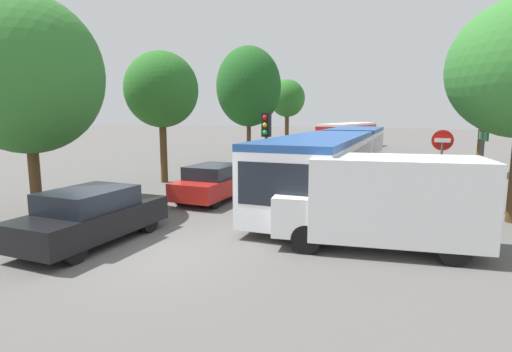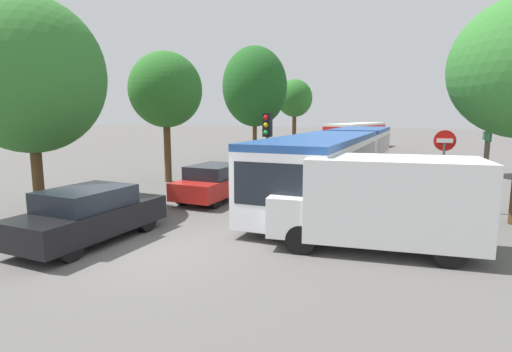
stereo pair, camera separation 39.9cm
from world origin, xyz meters
name	(u,v)px [view 1 (the left image)]	position (x,y,z in m)	size (l,w,h in m)	color
ground_plane	(161,254)	(0.00, 0.00, 0.00)	(200.00, 200.00, 0.00)	#565451
articulated_bus	(339,156)	(1.94, 10.33, 1.49)	(3.51, 17.49, 2.58)	silver
city_bus_rear	(349,134)	(-1.99, 32.13, 1.46)	(3.57, 11.88, 2.52)	red
queued_car_black	(92,216)	(-2.15, -0.06, 0.73)	(1.88, 4.21, 1.45)	black
queued_car_red	(214,182)	(-1.95, 5.87, 0.71)	(1.83, 4.08, 1.40)	#B21E19
queued_car_green	(274,164)	(-1.92, 12.15, 0.71)	(1.83, 4.09, 1.40)	#236638
queued_car_navy	(305,154)	(-2.23, 18.72, 0.68)	(1.76, 3.93, 1.35)	navy
white_van	(386,200)	(4.85, 2.64, 1.24)	(5.27, 2.84, 2.31)	white
traffic_light	(266,137)	(-0.02, 6.55, 2.50)	(0.32, 0.36, 3.40)	#56595E
no_entry_sign	(441,158)	(6.10, 7.53, 1.88)	(0.70, 0.08, 2.82)	#56595E
direction_sign_post	(484,138)	(7.35, 7.97, 2.57)	(0.17, 1.40, 3.60)	#56595E
tree_left_near	(26,75)	(-6.15, 1.36, 4.59)	(4.78, 4.78, 7.13)	#51381E
tree_left_mid	(162,92)	(-6.31, 8.47, 4.43)	(3.54, 3.54, 6.36)	#51381E
tree_left_far	(249,87)	(-6.47, 18.59, 5.29)	(4.58, 4.58, 8.11)	#51381E
tree_left_distant	(287,99)	(-6.88, 27.70, 4.80)	(3.25, 3.25, 6.55)	#51381E
tree_right_mid	(483,88)	(8.03, 17.52, 4.75)	(3.45, 3.45, 6.67)	#51381E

